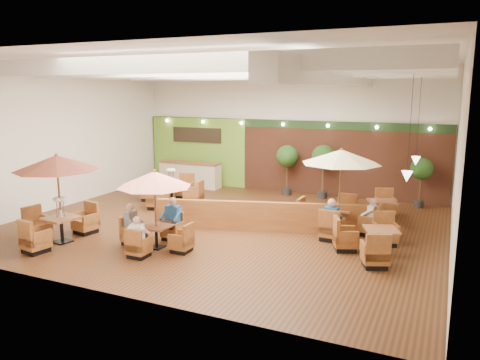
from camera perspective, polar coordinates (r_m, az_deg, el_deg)
The scene contains 17 objects.
room at distance 16.40m, azimuth 0.88°, elevation 7.77°, with size 14.04×14.00×5.52m.
service_counter at distance 22.32m, azimuth -6.10°, elevation 0.68°, with size 3.00×0.75×1.18m.
booth_divider at distance 15.27m, azimuth 2.64°, elevation -4.45°, with size 7.01×0.18×0.97m, color brown.
table_0 at distance 14.84m, azimuth -21.48°, elevation 0.08°, with size 2.62×2.74×2.72m.
table_1 at distance 13.57m, azimuth -10.34°, elevation -1.72°, with size 2.25×2.25×2.33m.
table_2 at distance 15.24m, azimuth 12.15°, elevation 0.57°, with size 2.69×2.69×2.74m.
table_3 at distance 19.14m, azimuth -8.34°, elevation -1.53°, with size 2.84×2.84×1.59m.
table_4 at distance 13.68m, azimuth 15.56°, elevation -7.23°, with size 1.95×2.77×0.97m.
table_5 at distance 16.84m, azimuth 16.84°, elevation -3.82°, with size 1.15×2.84×1.00m.
topiary_0 at distance 20.36m, azimuth 5.79°, elevation 2.70°, with size 0.95×0.95×2.20m.
topiary_1 at distance 19.90m, azimuth 10.12°, elevation 2.56°, with size 0.98×0.98×2.27m.
topiary_2 at distance 19.36m, azimuth 21.25°, elevation 1.09°, with size 0.85×0.85×1.98m.
diner_0 at distance 13.13m, azimuth -12.32°, elevation -6.17°, with size 0.38×0.33×0.72m.
diner_1 at distance 14.44m, azimuth -8.31°, elevation -4.24°, with size 0.42×0.33×0.86m.
diner_2 at distance 14.26m, azimuth -13.03°, elevation -4.74°, with size 0.30×0.38×0.78m.
diner_3 at distance 14.51m, azimuth 11.12°, elevation -4.27°, with size 0.44×0.36×0.85m.
diner_4 at distance 15.30m, azimuth 15.65°, elevation -3.84°, with size 0.35×0.40×0.75m.
Camera 1 is at (6.81, -13.79, 4.54)m, focal length 35.00 mm.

